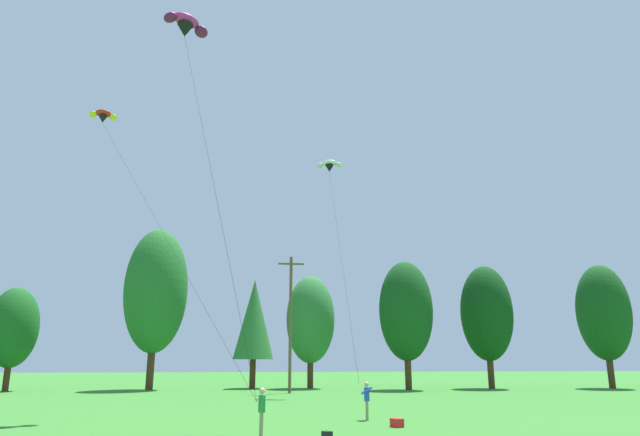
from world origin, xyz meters
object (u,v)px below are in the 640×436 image
object	(u,v)px
parafoil_kite_mid_white	(329,166)
parafoil_kite_far_magenta	(186,25)
picnic_cooler	(397,423)
utility_pole	(290,320)
kite_flyer_near	(262,408)
parafoil_kite_high_red_yellow	(103,116)
kite_flyer_mid	(367,397)

from	to	relation	value
parafoil_kite_mid_white	parafoil_kite_far_magenta	bearing A→B (deg)	-127.01
picnic_cooler	parafoil_kite_mid_white	bearing A→B (deg)	-19.49
picnic_cooler	utility_pole	bearing A→B (deg)	-12.51
kite_flyer_near	parafoil_kite_far_magenta	distance (m)	23.24
parafoil_kite_high_red_yellow	kite_flyer_mid	bearing A→B (deg)	-38.65
parafoil_kite_high_red_yellow	parafoil_kite_far_magenta	distance (m)	12.17
kite_flyer_mid	parafoil_kite_mid_white	xyz separation A→B (m)	(0.67, 17.55, 17.47)
parafoil_kite_far_magenta	picnic_cooler	distance (m)	25.03
kite_flyer_mid	parafoil_kite_high_red_yellow	world-z (taller)	parafoil_kite_high_red_yellow
utility_pole	parafoil_kite_mid_white	xyz separation A→B (m)	(2.90, -3.35, 12.59)
parafoil_kite_mid_white	utility_pole	bearing A→B (deg)	130.94
kite_flyer_near	kite_flyer_mid	bearing A→B (deg)	45.73
kite_flyer_near	parafoil_kite_high_red_yellow	world-z (taller)	parafoil_kite_high_red_yellow
kite_flyer_mid	parafoil_kite_high_red_yellow	xyz separation A→B (m)	(-16.82, 13.45, 19.18)
kite_flyer_mid	parafoil_kite_high_red_yellow	size ratio (longest dim) A/B	0.09
kite_flyer_near	parafoil_kite_high_red_yellow	distance (m)	29.18
parafoil_kite_mid_white	kite_flyer_near	bearing A→B (deg)	-103.82
kite_flyer_near	kite_flyer_mid	xyz separation A→B (m)	(4.88, 5.01, 0.01)
kite_flyer_mid	parafoil_kite_high_red_yellow	distance (m)	28.84
parafoil_kite_mid_white	picnic_cooler	size ratio (longest dim) A/B	34.77
utility_pole	parafoil_kite_high_red_yellow	bearing A→B (deg)	-152.97
kite_flyer_near	picnic_cooler	distance (m)	6.06
utility_pole	picnic_cooler	distance (m)	24.50
parafoil_kite_mid_white	parafoil_kite_far_magenta	size ratio (longest dim) A/B	0.84
utility_pole	parafoil_kite_far_magenta	xyz separation A→B (m)	(-7.56, -17.22, 16.10)
kite_flyer_near	parafoil_kite_far_magenta	world-z (taller)	parafoil_kite_far_magenta
parafoil_kite_far_magenta	utility_pole	bearing A→B (deg)	66.30
kite_flyer_mid	parafoil_kite_mid_white	size ratio (longest dim) A/B	0.09
kite_flyer_mid	parafoil_kite_mid_white	world-z (taller)	parafoil_kite_mid_white
parafoil_kite_high_red_yellow	parafoil_kite_mid_white	distance (m)	18.04
parafoil_kite_high_red_yellow	parafoil_kite_mid_white	bearing A→B (deg)	13.19
parafoil_kite_far_magenta	parafoil_kite_high_red_yellow	bearing A→B (deg)	125.72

